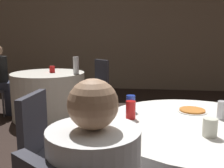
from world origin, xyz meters
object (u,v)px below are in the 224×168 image
(person_black_shirt, at_px, (3,80))
(pizza_plate_near, at_px, (192,111))
(chair_near_west, at_px, (46,143))
(soda_can_red, at_px, (131,110))
(chair_far_northeast, at_px, (98,79))
(soda_can_silver, at_px, (222,110))
(table_far, at_px, (49,95))
(soda_can_blue, at_px, (131,103))
(bottle_far, at_px, (76,65))

(person_black_shirt, bearing_deg, pizza_plate_near, 57.86)
(person_black_shirt, height_order, pizza_plate_near, person_black_shirt)
(chair_near_west, xyz_separation_m, soda_can_red, (0.61, 0.01, 0.26))
(chair_far_northeast, relative_size, person_black_shirt, 0.75)
(chair_far_northeast, relative_size, soda_can_red, 7.25)
(soda_can_silver, bearing_deg, chair_near_west, -176.16)
(chair_near_west, relative_size, chair_far_northeast, 1.00)
(table_far, bearing_deg, chair_near_west, -69.07)
(chair_far_northeast, height_order, soda_can_red, chair_far_northeast)
(table_far, height_order, pizza_plate_near, pizza_plate_near)
(chair_near_west, bearing_deg, pizza_plate_near, 103.50)
(soda_can_red, distance_m, soda_can_blue, 0.17)
(person_black_shirt, height_order, soda_can_red, person_black_shirt)
(chair_near_west, xyz_separation_m, pizza_plate_near, (1.05, 0.23, 0.21))
(chair_far_northeast, bearing_deg, pizza_plate_near, 157.44)
(person_black_shirt, relative_size, pizza_plate_near, 5.45)
(person_black_shirt, bearing_deg, soda_can_silver, 57.51)
(table_far, xyz_separation_m, person_black_shirt, (-0.82, 0.07, 0.21))
(pizza_plate_near, bearing_deg, soda_can_silver, -42.31)
(chair_near_west, relative_size, bottle_far, 3.37)
(bottle_far, bearing_deg, soda_can_blue, -63.94)
(person_black_shirt, height_order, bottle_far, person_black_shirt)
(person_black_shirt, distance_m, soda_can_silver, 3.61)
(soda_can_blue, distance_m, soda_can_silver, 0.63)
(table_far, relative_size, bottle_far, 4.42)
(soda_can_blue, bearing_deg, table_far, 125.53)
(person_black_shirt, xyz_separation_m, bottle_far, (1.31, -0.13, 0.28))
(chair_far_northeast, xyz_separation_m, pizza_plate_near, (1.21, -2.68, 0.21))
(table_far, height_order, soda_can_silver, soda_can_silver)
(chair_near_west, relative_size, soda_can_blue, 7.25)
(soda_can_silver, bearing_deg, bottle_far, 127.55)
(chair_near_west, relative_size, soda_can_red, 7.25)
(chair_far_northeast, xyz_separation_m, soda_can_silver, (1.37, -2.83, 0.26))
(soda_can_blue, bearing_deg, person_black_shirt, 137.44)
(chair_far_northeast, distance_m, bottle_far, 0.88)
(chair_far_northeast, distance_m, soda_can_blue, 2.84)
(table_far, relative_size, person_black_shirt, 0.99)
(table_far, distance_m, chair_near_west, 2.35)
(person_black_shirt, bearing_deg, soda_can_red, 49.85)
(pizza_plate_near, distance_m, soda_can_silver, 0.23)
(chair_near_west, distance_m, soda_can_blue, 0.68)
(table_far, relative_size, chair_near_west, 1.31)
(soda_can_silver, distance_m, bottle_far, 2.58)
(soda_can_red, bearing_deg, person_black_shirt, 135.28)
(soda_can_silver, bearing_deg, chair_far_northeast, 115.87)
(soda_can_silver, bearing_deg, soda_can_blue, 170.81)
(bottle_far, bearing_deg, pizza_plate_near, -53.42)
(soda_can_silver, bearing_deg, table_far, 134.26)
(table_far, relative_size, soda_can_silver, 9.52)
(table_far, xyz_separation_m, soda_can_silver, (2.05, -2.11, 0.43))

